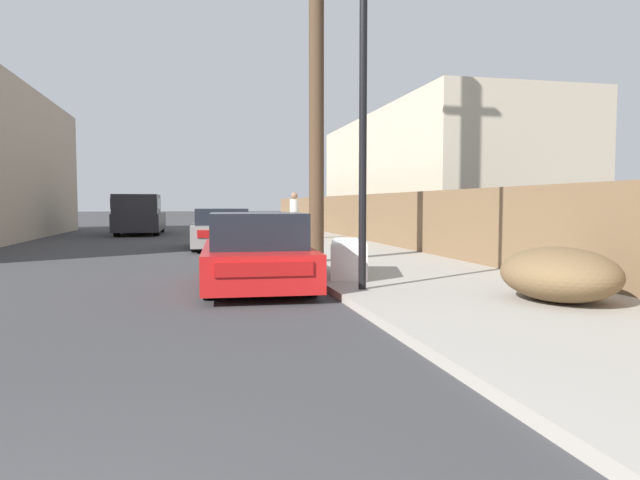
# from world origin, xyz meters

# --- Properties ---
(sidewalk_curb) EXTENTS (4.20, 63.00, 0.12)m
(sidewalk_curb) POSITION_xyz_m (5.30, 23.50, 0.06)
(sidewalk_curb) COLOR #9E998E
(sidewalk_curb) RESTS_ON ground
(discarded_fridge) EXTENTS (1.10, 1.88, 0.68)m
(discarded_fridge) POSITION_xyz_m (3.92, 8.40, 0.45)
(discarded_fridge) COLOR white
(discarded_fridge) RESTS_ON sidewalk_curb
(parked_sports_car_red) EXTENTS (1.99, 4.19, 1.30)m
(parked_sports_car_red) POSITION_xyz_m (2.14, 8.07, 0.59)
(parked_sports_car_red) COLOR red
(parked_sports_car_red) RESTS_ON ground
(car_parked_mid) EXTENTS (1.93, 4.20, 1.30)m
(car_parked_mid) POSITION_xyz_m (1.95, 16.87, 0.62)
(car_parked_mid) COLOR gray
(car_parked_mid) RESTS_ON ground
(pickup_truck) EXTENTS (2.08, 5.59, 1.87)m
(pickup_truck) POSITION_xyz_m (-1.38, 26.08, 0.93)
(pickup_truck) COLOR #232328
(pickup_truck) RESTS_ON ground
(utility_pole) EXTENTS (1.80, 0.34, 9.23)m
(utility_pole) POSITION_xyz_m (3.86, 11.05, 4.82)
(utility_pole) COLOR #4C3826
(utility_pole) RESTS_ON sidewalk_curb
(street_lamp) EXTENTS (0.26, 0.26, 4.77)m
(street_lamp) POSITION_xyz_m (3.65, 6.69, 2.88)
(street_lamp) COLOR black
(street_lamp) RESTS_ON sidewalk_curb
(brush_pile) EXTENTS (1.45, 1.82, 0.75)m
(brush_pile) POSITION_xyz_m (5.96, 5.04, 0.49)
(brush_pile) COLOR brown
(brush_pile) RESTS_ON sidewalk_curb
(wooden_fence) EXTENTS (0.08, 39.59, 1.67)m
(wooden_fence) POSITION_xyz_m (7.25, 18.70, 0.96)
(wooden_fence) COLOR brown
(wooden_fence) RESTS_ON sidewalk_curb
(building_right_house) EXTENTS (6.00, 15.25, 5.27)m
(building_right_house) POSITION_xyz_m (11.44, 21.83, 2.64)
(building_right_house) COLOR beige
(building_right_house) RESTS_ON ground
(pedestrian) EXTENTS (0.34, 0.34, 1.76)m
(pedestrian) POSITION_xyz_m (4.80, 19.27, 1.03)
(pedestrian) COLOR #282D42
(pedestrian) RESTS_ON sidewalk_curb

